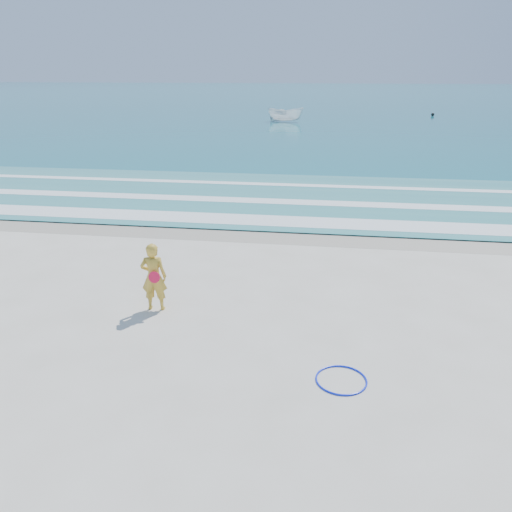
# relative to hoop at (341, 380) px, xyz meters

# --- Properties ---
(ground) EXTENTS (400.00, 400.00, 0.00)m
(ground) POSITION_rel_hoop_xyz_m (-2.84, -0.43, -0.02)
(ground) COLOR silver
(ground) RESTS_ON ground
(wet_sand) EXTENTS (400.00, 2.40, 0.00)m
(wet_sand) POSITION_rel_hoop_xyz_m (-2.84, 8.57, -0.02)
(wet_sand) COLOR #B2A893
(wet_sand) RESTS_ON ground
(ocean) EXTENTS (400.00, 190.00, 0.04)m
(ocean) POSITION_rel_hoop_xyz_m (-2.84, 104.57, 0.00)
(ocean) COLOR #19727F
(ocean) RESTS_ON ground
(shallow) EXTENTS (400.00, 10.00, 0.01)m
(shallow) POSITION_rel_hoop_xyz_m (-2.84, 13.57, 0.03)
(shallow) COLOR #59B7AD
(shallow) RESTS_ON ocean
(foam_near) EXTENTS (400.00, 1.40, 0.01)m
(foam_near) POSITION_rel_hoop_xyz_m (-2.84, 9.87, 0.04)
(foam_near) COLOR white
(foam_near) RESTS_ON shallow
(foam_mid) EXTENTS (400.00, 0.90, 0.01)m
(foam_mid) POSITION_rel_hoop_xyz_m (-2.84, 12.77, 0.04)
(foam_mid) COLOR white
(foam_mid) RESTS_ON shallow
(foam_far) EXTENTS (400.00, 0.60, 0.01)m
(foam_far) POSITION_rel_hoop_xyz_m (-2.84, 16.07, 0.04)
(foam_far) COLOR white
(foam_far) RESTS_ON shallow
(hoop) EXTENTS (1.25, 1.25, 0.03)m
(hoop) POSITION_rel_hoop_xyz_m (0.00, 0.00, 0.00)
(hoop) COLOR #0D24ED
(hoop) RESTS_ON ground
(boat) EXTENTS (4.11, 2.22, 1.51)m
(boat) POSITION_rel_hoop_xyz_m (-5.23, 47.02, 0.78)
(boat) COLOR white
(boat) RESTS_ON ocean
(buoy) EXTENTS (0.39, 0.39, 0.39)m
(buoy) POSITION_rel_hoop_xyz_m (11.63, 56.32, 0.22)
(buoy) COLOR black
(buoy) RESTS_ON ocean
(woman) EXTENTS (0.64, 0.46, 1.65)m
(woman) POSITION_rel_hoop_xyz_m (-4.32, 2.33, 0.81)
(woman) COLOR gold
(woman) RESTS_ON ground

